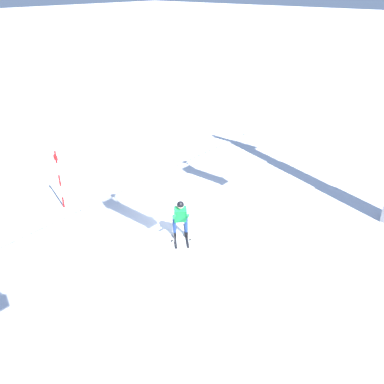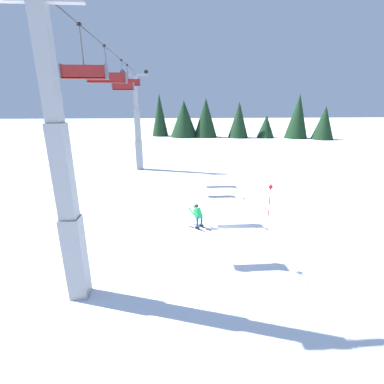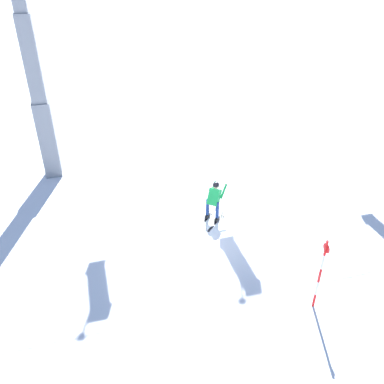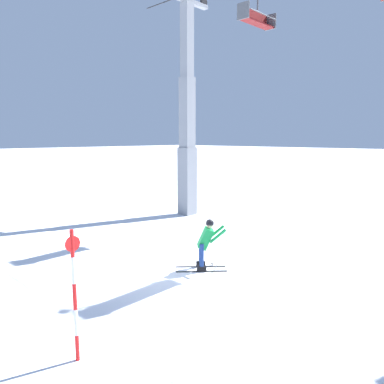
{
  "view_description": "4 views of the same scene",
  "coord_description": "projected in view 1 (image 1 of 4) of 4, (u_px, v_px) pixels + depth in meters",
  "views": [
    {
      "loc": [
        10.08,
        9.3,
        8.21
      ],
      "look_at": [
        1.61,
        2.18,
        2.4
      ],
      "focal_mm": 38.0,
      "sensor_mm": 36.0,
      "label": 1
    },
    {
      "loc": [
        -14.79,
        2.72,
        7.63
      ],
      "look_at": [
        1.97,
        1.51,
        2.11
      ],
      "focal_mm": 25.51,
      "sensor_mm": 36.0,
      "label": 2
    },
    {
      "loc": [
        -3.21,
        -10.79,
        8.93
      ],
      "look_at": [
        0.09,
        0.82,
        1.58
      ],
      "focal_mm": 36.82,
      "sensor_mm": 36.0,
      "label": 3
    },
    {
      "loc": [
        8.2,
        -6.94,
        4.01
      ],
      "look_at": [
        0.21,
        1.51,
        2.28
      ],
      "focal_mm": 34.38,
      "sensor_mm": 36.0,
      "label": 4
    }
  ],
  "objects": [
    {
      "name": "ground_plane",
      "position": [
        176.0,
        215.0,
        15.94
      ],
      "size": [
        260.0,
        260.0,
        0.0
      ],
      "primitive_type": "plane",
      "color": "white"
    },
    {
      "name": "skier_carving_main",
      "position": [
        180.0,
        216.0,
        14.1
      ],
      "size": [
        1.5,
        1.52,
        1.69
      ],
      "color": "black",
      "rests_on": "ground_plane"
    },
    {
      "name": "trail_marker_pole",
      "position": [
        59.0,
        178.0,
        15.89
      ],
      "size": [
        0.07,
        0.28,
        2.44
      ],
      "color": "red",
      "rests_on": "ground_plane"
    }
  ]
}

